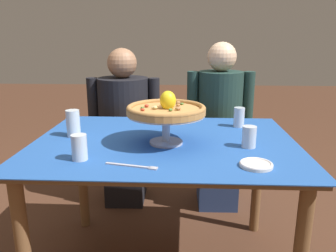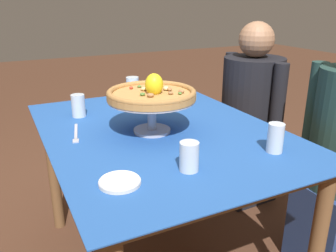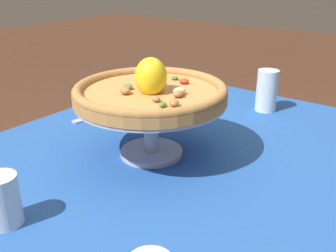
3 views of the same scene
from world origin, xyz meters
name	(u,v)px [view 3 (image 3 of 3)]	position (x,y,z in m)	size (l,w,h in m)	color
dining_table	(167,191)	(0.00, 0.00, 0.64)	(1.29, 0.97, 0.74)	brown
pizza_stand	(151,115)	(0.01, -0.04, 0.84)	(0.37, 0.37, 0.15)	#B7B7C1
pizza	(151,91)	(0.01, -0.04, 0.91)	(0.37, 0.37, 0.11)	#BC8447
water_glass_side_right	(3,203)	(0.40, -0.08, 0.78)	(0.07, 0.07, 0.10)	silver
water_glass_front_left	(162,89)	(-0.34, -0.28, 0.78)	(0.07, 0.07, 0.11)	silver
water_glass_side_left	(266,93)	(-0.47, 0.05, 0.79)	(0.07, 0.07, 0.14)	silver
dinner_fork	(101,115)	(-0.10, -0.35, 0.74)	(0.22, 0.07, 0.01)	#B7B7C1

